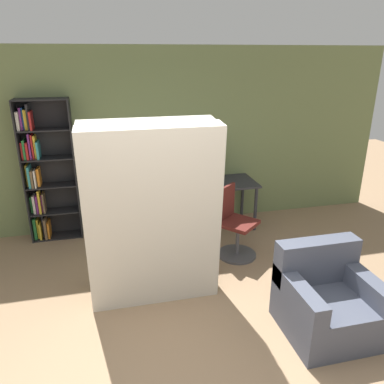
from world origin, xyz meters
The scene contains 8 objects.
wall_back centered at (0.00, 3.39, 1.35)m, with size 8.00×0.06×2.70m.
desk centered at (1.01, 3.02, 0.65)m, with size 1.48×0.68×0.73m.
monitor centered at (0.94, 3.21, 1.05)m, with size 0.65×0.26×0.58m.
office_chair centered at (1.12, 2.09, 0.39)m, with size 0.62×0.62×0.96m.
bookshelf centered at (-1.35, 3.24, 0.98)m, with size 0.71×0.31×2.02m.
mattress_near centered at (-0.05, 1.31, 0.99)m, with size 1.38×0.41×1.97m.
mattress_far centered at (-0.05, 1.61, 0.99)m, with size 1.38×0.40×1.97m.
armchair centered at (1.50, 0.50, 0.32)m, with size 0.85×0.80×0.85m.
Camera 1 is at (-0.48, -2.16, 2.58)m, focal length 35.00 mm.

